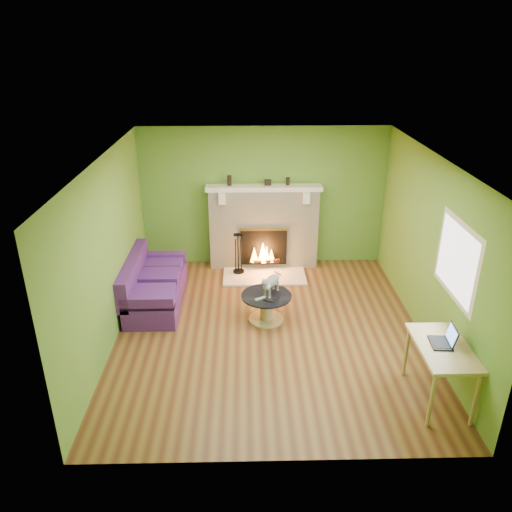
{
  "coord_description": "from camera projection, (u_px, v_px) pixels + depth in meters",
  "views": [
    {
      "loc": [
        -0.35,
        -6.37,
        4.09
      ],
      "look_at": [
        -0.19,
        0.4,
        1.05
      ],
      "focal_mm": 35.0,
      "sensor_mm": 36.0,
      "label": 1
    }
  ],
  "objects": [
    {
      "name": "coffee_table",
      "position": [
        266.0,
        306.0,
        7.67
      ],
      "size": [
        0.77,
        0.77,
        0.44
      ],
      "color": "tan",
      "rests_on": "floor"
    },
    {
      "name": "cat",
      "position": [
        272.0,
        283.0,
        7.56
      ],
      "size": [
        0.46,
        0.59,
        0.35
      ],
      "primitive_type": null,
      "rotation": [
        0.0,
        0.0,
        -0.52
      ],
      "color": "#5C5C61",
      "rests_on": "coffee_table"
    },
    {
      "name": "mantel_box",
      "position": [
        268.0,
        182.0,
        8.95
      ],
      "size": [
        0.12,
        0.08,
        0.1
      ],
      "primitive_type": "cube",
      "color": "black",
      "rests_on": "mantel"
    },
    {
      "name": "laptop",
      "position": [
        442.0,
        335.0,
        5.79
      ],
      "size": [
        0.29,
        0.33,
        0.23
      ],
      "primitive_type": null,
      "rotation": [
        0.0,
        0.0,
        -0.09
      ],
      "color": "black",
      "rests_on": "desk"
    },
    {
      "name": "wall_right",
      "position": [
        430.0,
        250.0,
        7.01
      ],
      "size": [
        0.0,
        5.0,
        5.0
      ],
      "primitive_type": "plane",
      "rotation": [
        1.57,
        0.0,
        -1.57
      ],
      "color": "#59892D",
      "rests_on": "floor"
    },
    {
      "name": "desk",
      "position": [
        442.0,
        353.0,
        5.83
      ],
      "size": [
        0.6,
        1.03,
        0.76
      ],
      "color": "tan",
      "rests_on": "floor"
    },
    {
      "name": "sofa",
      "position": [
        153.0,
        286.0,
        8.14
      ],
      "size": [
        0.85,
        1.77,
        0.79
      ],
      "color": "#3E1759",
      "rests_on": "floor"
    },
    {
      "name": "window_pane",
      "position": [
        456.0,
        260.0,
        6.09
      ],
      "size": [
        0.0,
        1.06,
        1.06
      ],
      "primitive_type": "plane",
      "rotation": [
        1.57,
        0.0,
        -1.57
      ],
      "color": "white",
      "rests_on": "wall_right"
    },
    {
      "name": "window_frame",
      "position": [
        457.0,
        260.0,
        6.09
      ],
      "size": [
        0.0,
        1.2,
        1.2
      ],
      "primitive_type": "plane",
      "rotation": [
        1.57,
        0.0,
        -1.57
      ],
      "color": "silver",
      "rests_on": "wall_right"
    },
    {
      "name": "remote_silver",
      "position": [
        260.0,
        299.0,
        7.47
      ],
      "size": [
        0.17,
        0.13,
        0.02
      ],
      "primitive_type": "cube",
      "rotation": [
        0.0,
        0.0,
        0.55
      ],
      "color": "gray",
      "rests_on": "coffee_table"
    },
    {
      "name": "mantel_vase_right",
      "position": [
        288.0,
        181.0,
        8.95
      ],
      "size": [
        0.07,
        0.07,
        0.14
      ],
      "primitive_type": "cylinder",
      "color": "black",
      "rests_on": "mantel"
    },
    {
      "name": "wall_front",
      "position": [
        283.0,
        358.0,
        4.68
      ],
      "size": [
        5.0,
        0.0,
        5.0
      ],
      "primitive_type": "plane",
      "rotation": [
        -1.57,
        0.0,
        0.0
      ],
      "color": "#59892D",
      "rests_on": "floor"
    },
    {
      "name": "wall_back",
      "position": [
        263.0,
        197.0,
        9.24
      ],
      "size": [
        5.0,
        0.0,
        5.0
      ],
      "primitive_type": "plane",
      "rotation": [
        1.57,
        0.0,
        0.0
      ],
      "color": "#59892D",
      "rests_on": "floor"
    },
    {
      "name": "mantel",
      "position": [
        264.0,
        188.0,
        8.95
      ],
      "size": [
        2.1,
        0.28,
        0.08
      ],
      "primitive_type": "cube",
      "color": "silver",
      "rests_on": "fireplace"
    },
    {
      "name": "wall_left",
      "position": [
        108.0,
        253.0,
        6.91
      ],
      "size": [
        0.0,
        5.0,
        5.0
      ],
      "primitive_type": "plane",
      "rotation": [
        1.57,
        0.0,
        1.57
      ],
      "color": "#59892D",
      "rests_on": "floor"
    },
    {
      "name": "remote_black",
      "position": [
        268.0,
        300.0,
        7.42
      ],
      "size": [
        0.16,
        0.11,
        0.02
      ],
      "primitive_type": "cube",
      "rotation": [
        0.0,
        0.0,
        -0.48
      ],
      "color": "black",
      "rests_on": "coffee_table"
    },
    {
      "name": "fireplace",
      "position": [
        264.0,
        227.0,
        9.29
      ],
      "size": [
        2.1,
        0.46,
        1.58
      ],
      "color": "beige",
      "rests_on": "floor"
    },
    {
      "name": "ceiling",
      "position": [
        271.0,
        159.0,
        6.43
      ],
      "size": [
        5.0,
        5.0,
        0.0
      ],
      "primitive_type": "plane",
      "rotation": [
        3.14,
        0.0,
        0.0
      ],
      "color": "white",
      "rests_on": "wall_back"
    },
    {
      "name": "mantel_vase_left",
      "position": [
        229.0,
        181.0,
        8.92
      ],
      "size": [
        0.08,
        0.08,
        0.18
      ],
      "primitive_type": "cylinder",
      "color": "black",
      "rests_on": "mantel"
    },
    {
      "name": "hearth",
      "position": [
        264.0,
        276.0,
        9.13
      ],
      "size": [
        1.5,
        0.75,
        0.03
      ],
      "primitive_type": "cube",
      "color": "beige",
      "rests_on": "floor"
    },
    {
      "name": "fire_tools",
      "position": [
        238.0,
        253.0,
        9.09
      ],
      "size": [
        0.21,
        0.21,
        0.77
      ],
      "primitive_type": null,
      "color": "black",
      "rests_on": "hearth"
    },
    {
      "name": "floor",
      "position": [
        269.0,
        330.0,
        7.49
      ],
      "size": [
        5.0,
        5.0,
        0.0
      ],
      "primitive_type": "plane",
      "color": "#562E18",
      "rests_on": "ground"
    }
  ]
}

